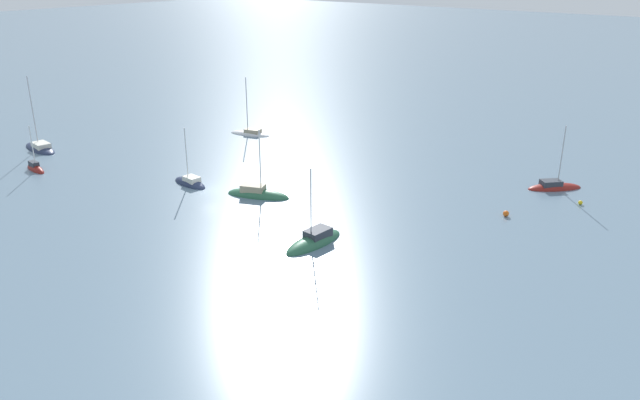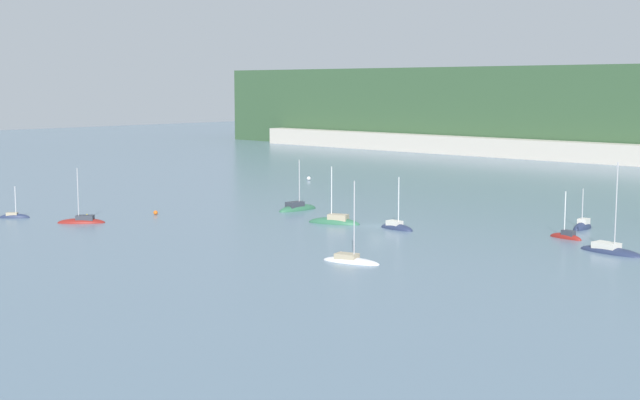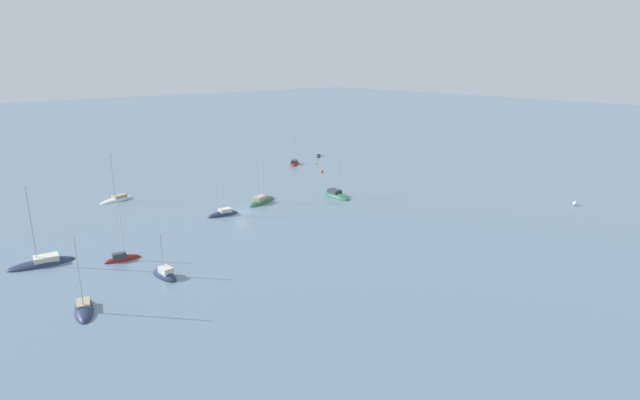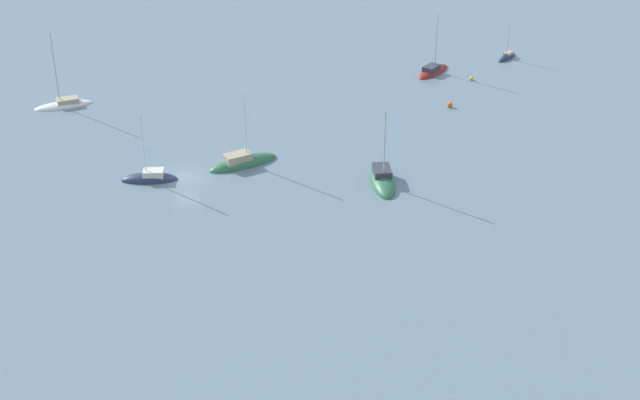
% 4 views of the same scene
% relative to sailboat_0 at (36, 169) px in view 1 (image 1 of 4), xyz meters
% --- Properties ---
extents(ground_plane, '(600.00, 600.00, 0.00)m').
position_rel_sailboat_0_xyz_m(ground_plane, '(-24.81, -9.22, -0.13)').
color(ground_plane, slate).
extents(sailboat_0, '(5.03, 1.96, 6.93)m').
position_rel_sailboat_0_xyz_m(sailboat_0, '(0.00, 0.00, 0.00)').
color(sailboat_0, maroon).
rests_on(sailboat_0, ground_plane).
extents(sailboat_2, '(8.69, 3.87, 11.73)m').
position_rel_sailboat_0_xyz_m(sailboat_2, '(8.81, -5.58, -0.00)').
color(sailboat_2, '#232D4C').
rests_on(sailboat_2, ground_plane).
extents(sailboat_3, '(3.04, 7.78, 9.06)m').
position_rel_sailboat_0_xyz_m(sailboat_3, '(-44.79, -5.16, -0.01)').
color(sailboat_3, '#2D6647').
rests_on(sailboat_3, ground_plane).
extents(sailboat_6, '(6.43, 6.52, 8.80)m').
position_rel_sailboat_0_xyz_m(sailboat_6, '(-58.46, -36.47, -0.01)').
color(sailboat_6, maroon).
rests_on(sailboat_6, ground_plane).
extents(sailboat_7, '(5.96, 2.57, 8.15)m').
position_rel_sailboat_0_xyz_m(sailboat_7, '(-21.16, -9.21, -0.02)').
color(sailboat_7, '#232D4C').
rests_on(sailboat_7, ground_plane).
extents(sailboat_9, '(8.24, 5.20, 9.26)m').
position_rel_sailboat_0_xyz_m(sailboat_9, '(-30.90, -11.50, -0.01)').
color(sailboat_9, '#2D6647').
rests_on(sailboat_9, ground_plane).
extents(sailboat_10, '(7.44, 3.98, 9.93)m').
position_rel_sailboat_0_xyz_m(sailboat_10, '(-10.28, -31.47, -0.00)').
color(sailboat_10, silver).
rests_on(sailboat_10, ground_plane).
extents(mooring_buoy_1, '(0.50, 0.50, 0.50)m').
position_rel_sailboat_0_xyz_m(mooring_buoy_1, '(-62.76, -32.89, 0.13)').
color(mooring_buoy_1, yellow).
rests_on(mooring_buoy_1, ground_plane).
extents(mooring_buoy_2, '(0.68, 0.68, 0.68)m').
position_rel_sailboat_0_xyz_m(mooring_buoy_2, '(-57.28, -24.05, 0.21)').
color(mooring_buoy_2, orange).
rests_on(mooring_buoy_2, ground_plane).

